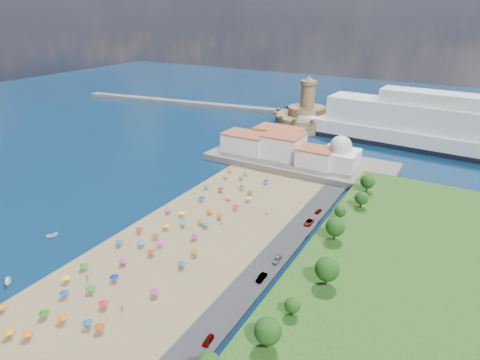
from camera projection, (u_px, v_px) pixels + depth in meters
The scene contains 13 objects.
ground at pixel (195, 222), 143.32m from camera, with size 700.00×700.00×0.00m, color #071938.
terrace at pixel (300, 161), 196.20m from camera, with size 90.00×36.00×3.00m, color #59544C.
jetty at pixel (287, 137), 234.28m from camera, with size 18.00×70.00×2.40m, color #59544C.
breakwater at pixel (196, 104), 315.10m from camera, with size 200.00×7.00×2.60m, color #59544C.
waterfront_buildings at pixel (276, 144), 200.19m from camera, with size 57.00×29.00×11.00m.
domed_building at pixel (340, 155), 182.46m from camera, with size 16.00×16.00×15.00m.
fortress at pixel (307, 117), 255.98m from camera, with size 40.00×40.00×32.40m.
cruise_ship at pixel (455, 132), 208.82m from camera, with size 171.29×36.18×37.18m.
beach_parasols at pixel (172, 231), 133.52m from camera, with size 31.76×115.31×2.20m.
beachgoers at pixel (192, 222), 140.91m from camera, with size 36.34×93.24×1.88m.
moored_boats at pixel (29, 261), 120.21m from camera, with size 14.66×25.77×1.59m.
parked_cars at pixel (284, 251), 123.84m from camera, with size 2.34×76.16×1.44m.
hillside_trees at pixel (325, 247), 109.90m from camera, with size 15.22×105.35×7.89m.
Camera 1 is at (76.74, -100.86, 70.43)m, focal length 30.00 mm.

